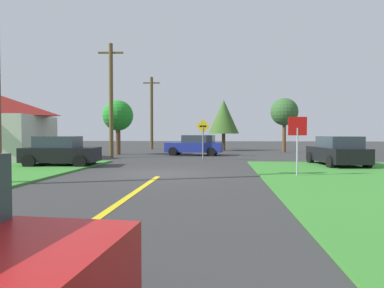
% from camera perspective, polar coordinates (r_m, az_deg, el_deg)
% --- Properties ---
extents(ground_plane, '(120.00, 120.00, 0.00)m').
position_cam_1_polar(ground_plane, '(15.33, -4.95, -4.91)').
color(ground_plane, '#343434').
extents(lane_stripe_center, '(0.20, 14.00, 0.01)m').
position_cam_1_polar(lane_stripe_center, '(7.68, -15.41, -11.75)').
color(lane_stripe_center, yellow).
rests_on(lane_stripe_center, ground).
extents(stop_sign, '(0.75, 0.07, 2.45)m').
position_cam_1_polar(stop_sign, '(14.57, 17.00, 1.45)').
color(stop_sign, '#9EA0A8').
rests_on(stop_sign, ground).
extents(parked_car_near_building, '(3.98, 2.40, 1.62)m').
position_cam_1_polar(parked_car_near_building, '(19.84, -20.87, -1.16)').
color(parked_car_near_building, black).
rests_on(parked_car_near_building, ground).
extents(car_on_crossroad, '(2.40, 4.34, 1.62)m').
position_cam_1_polar(car_on_crossroad, '(20.06, 22.85, -1.15)').
color(car_on_crossroad, black).
rests_on(car_on_crossroad, ground).
extents(car_approaching_junction, '(4.69, 2.41, 1.62)m').
position_cam_1_polar(car_approaching_junction, '(27.78, 0.52, -0.21)').
color(car_approaching_junction, navy).
rests_on(car_approaching_junction, ground).
extents(utility_pole_mid, '(1.80, 0.30, 8.21)m').
position_cam_1_polar(utility_pole_mid, '(25.74, -13.21, 7.20)').
color(utility_pole_mid, brown).
rests_on(utility_pole_mid, ground).
extents(utility_pole_far, '(1.80, 0.33, 7.89)m').
position_cam_1_polar(utility_pole_far, '(38.24, -6.68, 5.19)').
color(utility_pole_far, brown).
rests_on(utility_pole_far, ground).
extents(direction_sign, '(0.91, 0.08, 2.69)m').
position_cam_1_polar(direction_sign, '(22.66, 1.82, 1.52)').
color(direction_sign, slate).
rests_on(direction_sign, ground).
extents(oak_tree_left, '(2.53, 2.53, 5.03)m').
position_cam_1_polar(oak_tree_left, '(33.32, 14.99, 5.08)').
color(oak_tree_left, brown).
rests_on(oak_tree_left, ground).
extents(pine_tree_center, '(3.11, 3.11, 5.15)m').
position_cam_1_polar(pine_tree_center, '(35.25, 5.25, 4.48)').
color(pine_tree_center, brown).
rests_on(pine_tree_center, ground).
extents(oak_tree_right, '(2.52, 2.52, 4.51)m').
position_cam_1_polar(oak_tree_right, '(29.37, -12.13, 4.54)').
color(oak_tree_right, brown).
rests_on(oak_tree_right, ground).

